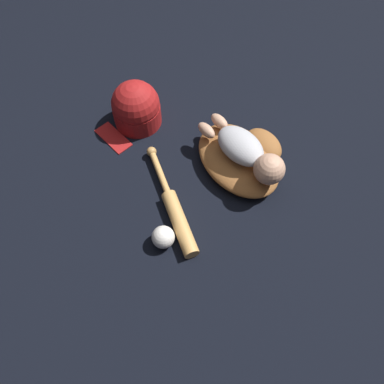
# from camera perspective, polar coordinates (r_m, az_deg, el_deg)

# --- Properties ---
(ground_plane) EXTENTS (6.00, 6.00, 0.00)m
(ground_plane) POSITION_cam_1_polar(r_m,az_deg,el_deg) (1.31, 6.70, 2.29)
(ground_plane) COLOR black
(baseball_glove) EXTENTS (0.39, 0.34, 0.07)m
(baseball_glove) POSITION_cam_1_polar(r_m,az_deg,el_deg) (1.32, 7.70, 5.35)
(baseball_glove) COLOR #935B2D
(baseball_glove) RESTS_ON ground
(baby_figure) EXTENTS (0.35, 0.21, 0.10)m
(baby_figure) POSITION_cam_1_polar(r_m,az_deg,el_deg) (1.23, 8.48, 6.08)
(baby_figure) COLOR #B2B2B7
(baby_figure) RESTS_ON baseball_glove
(baseball_bat) EXTENTS (0.43, 0.06, 0.05)m
(baseball_bat) POSITION_cam_1_polar(r_m,az_deg,el_deg) (1.21, -2.62, -2.90)
(baseball_bat) COLOR tan
(baseball_bat) RESTS_ON ground
(baseball) EXTENTS (0.07, 0.07, 0.07)m
(baseball) POSITION_cam_1_polar(r_m,az_deg,el_deg) (1.16, -4.41, -6.87)
(baseball) COLOR white
(baseball) RESTS_ON ground
(baseball_cap) EXTENTS (0.22, 0.26, 0.18)m
(baseball_cap) POSITION_cam_1_polar(r_m,az_deg,el_deg) (1.41, -8.53, 12.56)
(baseball_cap) COLOR maroon
(baseball_cap) RESTS_ON ground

